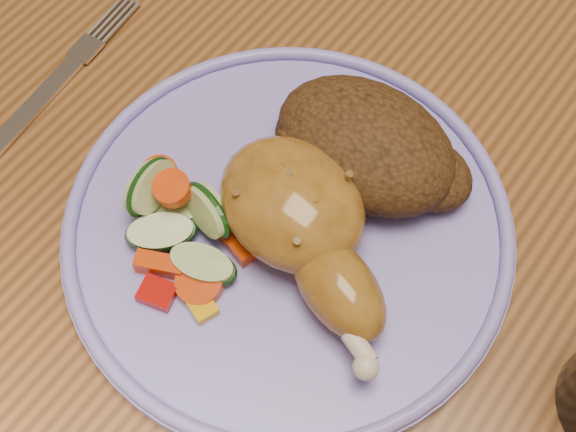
# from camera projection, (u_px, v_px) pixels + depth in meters

# --- Properties ---
(dining_table) EXTENTS (0.90, 1.40, 0.75)m
(dining_table) POSITION_uv_depth(u_px,v_px,m) (415.00, 286.00, 0.62)
(dining_table) COLOR brown
(dining_table) RESTS_ON ground
(plate) EXTENTS (0.31, 0.31, 0.01)m
(plate) POSITION_uv_depth(u_px,v_px,m) (288.00, 230.00, 0.55)
(plate) COLOR #8379D7
(plate) RESTS_ON dining_table
(plate_rim) EXTENTS (0.30, 0.30, 0.01)m
(plate_rim) POSITION_uv_depth(u_px,v_px,m) (288.00, 223.00, 0.54)
(plate_rim) COLOR #8379D7
(plate_rim) RESTS_ON plate
(chicken_leg) EXTENTS (0.17, 0.12, 0.06)m
(chicken_leg) POSITION_uv_depth(u_px,v_px,m) (303.00, 223.00, 0.51)
(chicken_leg) COLOR #9B6720
(chicken_leg) RESTS_ON plate
(rice_pilaf) EXTENTS (0.14, 0.10, 0.06)m
(rice_pilaf) POSITION_uv_depth(u_px,v_px,m) (369.00, 148.00, 0.54)
(rice_pilaf) COLOR #432810
(rice_pilaf) RESTS_ON plate
(vegetable_pile) EXTENTS (0.11, 0.10, 0.05)m
(vegetable_pile) POSITION_uv_depth(u_px,v_px,m) (181.00, 228.00, 0.53)
(vegetable_pile) COLOR #A50A05
(vegetable_pile) RESTS_ON plate
(fork) EXTENTS (0.03, 0.17, 0.00)m
(fork) POSITION_uv_depth(u_px,v_px,m) (50.00, 88.00, 0.61)
(fork) COLOR silver
(fork) RESTS_ON dining_table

